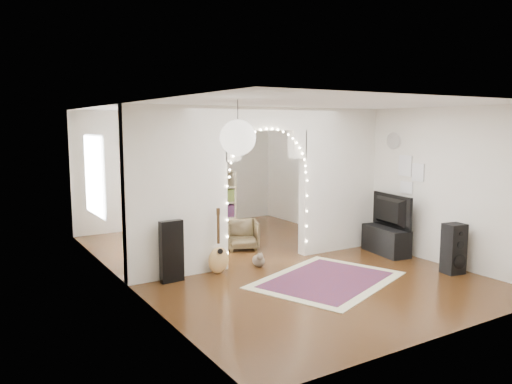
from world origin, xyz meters
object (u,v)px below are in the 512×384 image
acoustic_guitar (218,250)px  media_console (386,240)px  floor_speaker (454,249)px  bookcase (206,204)px  dining_chair_right (242,235)px  dining_chair_left (171,238)px  dining_table (166,200)px

acoustic_guitar → media_console: 3.30m
floor_speaker → bookcase: (-2.20, 4.61, 0.29)m
acoustic_guitar → media_console: acoustic_guitar is taller
acoustic_guitar → floor_speaker: size_ratio=1.12×
floor_speaker → media_console: floor_speaker is taller
floor_speaker → dining_chair_right: 3.83m
acoustic_guitar → bookcase: 2.85m
acoustic_guitar → dining_chair_left: bearing=102.2°
dining_table → dining_chair_right: (0.56, -2.52, -0.40)m
dining_table → dining_chair_left: 2.04m
dining_chair_left → dining_chair_right: bearing=-41.8°
media_console → dining_chair_right: size_ratio=1.62×
dining_table → dining_chair_left: bearing=-105.8°
acoustic_guitar → floor_speaker: bearing=-21.3°
dining_chair_right → dining_chair_left: bearing=174.9°
acoustic_guitar → floor_speaker: 3.81m
floor_speaker → dining_table: bearing=124.0°
media_console → dining_chair_left: bearing=153.7°
media_console → bookcase: (-2.20, 3.14, 0.45)m
floor_speaker → dining_chair_left: floor_speaker is taller
acoustic_guitar → dining_chair_right: (1.14, 1.21, -0.12)m
bookcase → dining_chair_left: 1.45m
media_console → dining_chair_left: 4.07m
media_console → bookcase: size_ratio=0.71×
floor_speaker → dining_table: 6.31m
bookcase → acoustic_guitar: bearing=-124.4°
bookcase → dining_table: bearing=101.1°
floor_speaker → media_console: 1.48m
media_console → dining_chair_right: (-2.12, 1.72, 0.03)m
media_console → dining_chair_right: dining_chair_right is taller
acoustic_guitar → media_console: bearing=1.1°
dining_table → dining_chair_right: dining_table is taller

